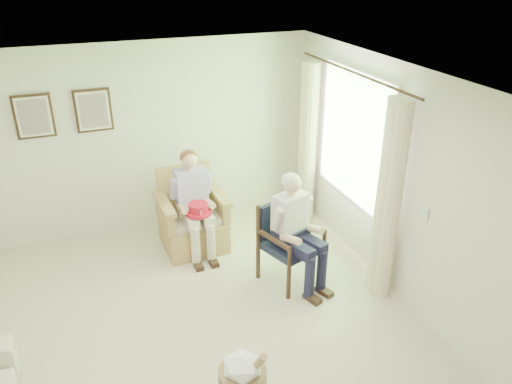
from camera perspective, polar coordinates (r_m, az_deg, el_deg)
floor at (r=5.25m, az=-7.68°, el=-17.82°), size 5.50×5.50×0.00m
back_wall at (r=6.93m, az=-13.88°, el=5.70°), size 5.00×0.04×2.60m
right_wall at (r=5.45m, az=17.80°, el=-0.48°), size 0.04×5.50×2.60m
ceiling at (r=3.94m, az=-9.94°, el=10.68°), size 5.00×5.50×0.02m
window at (r=6.22m, az=11.23°, el=6.43°), size 0.13×2.50×1.63m
curtain_left at (r=5.57m, az=14.86°, el=-1.20°), size 0.34×0.34×2.30m
curtain_right at (r=7.10m, az=5.90°, el=5.54°), size 0.34×0.34×2.30m
framed_print_left at (r=6.72m, az=-24.05°, el=7.89°), size 0.45×0.05×0.55m
framed_print_right at (r=6.71m, az=-18.09°, el=8.85°), size 0.45×0.05×0.55m
wicker_armchair at (r=6.70m, az=-7.28°, el=-3.55°), size 0.82×0.81×1.05m
wood_armchair at (r=5.97m, az=3.69°, el=-5.27°), size 0.62×0.58×0.96m
person_wicker at (r=6.37m, az=-7.20°, el=-0.52°), size 0.40×0.62×1.35m
person_dark at (r=5.71m, az=4.43°, el=-3.70°), size 0.40×0.62×1.36m
red_hat at (r=6.23m, az=-6.61°, el=-2.01°), size 0.32×0.32×0.14m
hatbox at (r=4.65m, az=-1.52°, el=-20.48°), size 0.46×0.46×0.62m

